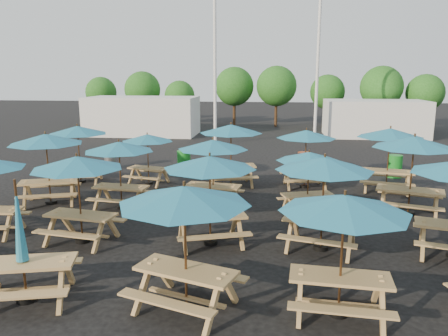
# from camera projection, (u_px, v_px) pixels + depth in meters

# --- Properties ---
(ground) EXTENTS (120.00, 120.00, 0.00)m
(ground) POSITION_uv_depth(u_px,v_px,m) (219.00, 210.00, 14.46)
(ground) COLOR black
(ground) RESTS_ON ground
(picnic_unit_2) EXTENTS (3.15, 3.15, 2.46)m
(picnic_unit_2) POSITION_uv_depth(u_px,v_px,m) (46.00, 142.00, 14.70)
(picnic_unit_2) COLOR #A57649
(picnic_unit_2) RESTS_ON ground
(picnic_unit_3) EXTENTS (2.79, 2.79, 2.38)m
(picnic_unit_3) POSITION_uv_depth(u_px,v_px,m) (78.00, 133.00, 17.72)
(picnic_unit_3) COLOR #A57649
(picnic_unit_3) RESTS_ON ground
(picnic_unit_4) EXTENTS (2.30, 2.12, 2.48)m
(picnic_unit_4) POSITION_uv_depth(u_px,v_px,m) (22.00, 253.00, 8.42)
(picnic_unit_4) COLOR #A57649
(picnic_unit_4) RESTS_ON ground
(picnic_unit_5) EXTENTS (2.71, 2.71, 2.36)m
(picnic_unit_5) POSITION_uv_depth(u_px,v_px,m) (77.00, 167.00, 11.24)
(picnic_unit_5) COLOR #A57649
(picnic_unit_5) RESTS_ON ground
(picnic_unit_6) EXTENTS (2.49, 2.49, 2.27)m
(picnic_unit_6) POSITION_uv_depth(u_px,v_px,m) (119.00, 150.00, 14.23)
(picnic_unit_6) COLOR #A57649
(picnic_unit_6) RESTS_ON ground
(picnic_unit_7) EXTENTS (2.50, 2.50, 2.07)m
(picnic_unit_7) POSITION_uv_depth(u_px,v_px,m) (147.00, 140.00, 17.51)
(picnic_unit_7) COLOR #A57649
(picnic_unit_7) RESTS_ON ground
(picnic_unit_8) EXTENTS (3.11, 3.11, 2.45)m
(picnic_unit_8) POSITION_uv_depth(u_px,v_px,m) (184.00, 201.00, 7.89)
(picnic_unit_8) COLOR #A57649
(picnic_unit_8) RESTS_ON ground
(picnic_unit_9) EXTENTS (3.03, 3.03, 2.39)m
(picnic_unit_9) POSITION_uv_depth(u_px,v_px,m) (210.00, 167.00, 11.10)
(picnic_unit_9) COLOR #A57649
(picnic_unit_9) RESTS_ON ground
(picnic_unit_10) EXTENTS (2.68, 2.68, 2.33)m
(picnic_unit_10) POSITION_uv_depth(u_px,v_px,m) (213.00, 148.00, 14.32)
(picnic_unit_10) COLOR #A57649
(picnic_unit_10) RESTS_ON ground
(picnic_unit_11) EXTENTS (3.01, 3.01, 2.50)m
(picnic_unit_11) POSITION_uv_depth(u_px,v_px,m) (231.00, 132.00, 17.21)
(picnic_unit_11) COLOR #A57649
(picnic_unit_11) RESTS_ON ground
(picnic_unit_12) EXTENTS (2.52, 2.52, 2.34)m
(picnic_unit_12) POSITION_uv_depth(u_px,v_px,m) (344.00, 209.00, 7.71)
(picnic_unit_12) COLOR #A57649
(picnic_unit_12) RESTS_ON ground
(picnic_unit_13) EXTENTS (2.99, 2.99, 2.43)m
(picnic_unit_13) POSITION_uv_depth(u_px,v_px,m) (324.00, 168.00, 10.74)
(picnic_unit_13) COLOR #A57649
(picnic_unit_13) RESTS_ON ground
(picnic_unit_14) EXTENTS (2.57, 2.57, 2.06)m
(picnic_unit_14) POSITION_uv_depth(u_px,v_px,m) (309.00, 159.00, 13.59)
(picnic_unit_14) COLOR #A57649
(picnic_unit_14) RESTS_ON ground
(picnic_unit_15) EXTENTS (2.56, 2.56, 2.31)m
(picnic_unit_15) POSITION_uv_depth(u_px,v_px,m) (306.00, 137.00, 16.95)
(picnic_unit_15) COLOR #A57649
(picnic_unit_15) RESTS_ON ground
(picnic_unit_18) EXTENTS (3.19, 3.19, 2.55)m
(picnic_unit_18) POSITION_uv_depth(u_px,v_px,m) (414.00, 146.00, 13.48)
(picnic_unit_18) COLOR #A57649
(picnic_unit_18) RESTS_ON ground
(picnic_unit_19) EXTENTS (2.92, 2.92, 2.45)m
(picnic_unit_19) POSITION_uv_depth(u_px,v_px,m) (390.00, 136.00, 16.33)
(picnic_unit_19) COLOR #A57649
(picnic_unit_19) RESTS_ON ground
(waste_bin_0) EXTENTS (0.61, 0.61, 0.98)m
(waste_bin_0) POSITION_uv_depth(u_px,v_px,m) (111.00, 158.00, 20.80)
(waste_bin_0) COLOR gray
(waste_bin_0) RESTS_ON ground
(waste_bin_1) EXTENTS (0.61, 0.61, 0.98)m
(waste_bin_1) POSITION_uv_depth(u_px,v_px,m) (184.00, 161.00, 20.12)
(waste_bin_1) COLOR #178022
(waste_bin_1) RESTS_ON ground
(waste_bin_2) EXTENTS (0.61, 0.61, 0.98)m
(waste_bin_2) POSITION_uv_depth(u_px,v_px,m) (304.00, 163.00, 19.69)
(waste_bin_2) COLOR red
(waste_bin_2) RESTS_ON ground
(waste_bin_3) EXTENTS (0.61, 0.61, 0.98)m
(waste_bin_3) POSITION_uv_depth(u_px,v_px,m) (395.00, 166.00, 19.00)
(waste_bin_3) COLOR #178022
(waste_bin_3) RESTS_ON ground
(mast_0) EXTENTS (0.20, 0.20, 12.00)m
(mast_0) POSITION_uv_depth(u_px,v_px,m) (215.00, 48.00, 27.04)
(mast_0) COLOR silver
(mast_0) RESTS_ON ground
(mast_1) EXTENTS (0.20, 0.20, 12.00)m
(mast_1) POSITION_uv_depth(u_px,v_px,m) (318.00, 50.00, 28.26)
(mast_1) COLOR silver
(mast_1) RESTS_ON ground
(event_tent_0) EXTENTS (8.00, 4.00, 2.80)m
(event_tent_0) POSITION_uv_depth(u_px,v_px,m) (143.00, 116.00, 32.55)
(event_tent_0) COLOR silver
(event_tent_0) RESTS_ON ground
(event_tent_1) EXTENTS (7.00, 4.00, 2.60)m
(event_tent_1) POSITION_uv_depth(u_px,v_px,m) (374.00, 118.00, 31.65)
(event_tent_1) COLOR silver
(event_tent_1) RESTS_ON ground
(tree_0) EXTENTS (2.80, 2.80, 4.24)m
(tree_0) POSITION_uv_depth(u_px,v_px,m) (101.00, 92.00, 39.97)
(tree_0) COLOR #382314
(tree_0) RESTS_ON ground
(tree_1) EXTENTS (3.11, 3.11, 4.72)m
(tree_1) POSITION_uv_depth(u_px,v_px,m) (142.00, 89.00, 38.12)
(tree_1) COLOR #382314
(tree_1) RESTS_ON ground
(tree_2) EXTENTS (2.59, 2.59, 3.93)m
(tree_2) POSITION_uv_depth(u_px,v_px,m) (180.00, 96.00, 37.61)
(tree_2) COLOR #382314
(tree_2) RESTS_ON ground
(tree_3) EXTENTS (3.36, 3.36, 5.09)m
(tree_3) POSITION_uv_depth(u_px,v_px,m) (234.00, 86.00, 37.97)
(tree_3) COLOR #382314
(tree_3) RESTS_ON ground
(tree_4) EXTENTS (3.41, 3.41, 5.17)m
(tree_4) POSITION_uv_depth(u_px,v_px,m) (277.00, 86.00, 37.10)
(tree_4) COLOR #382314
(tree_4) RESTS_ON ground
(tree_5) EXTENTS (2.94, 2.94, 4.45)m
(tree_5) POSITION_uv_depth(u_px,v_px,m) (327.00, 92.00, 37.13)
(tree_5) COLOR #382314
(tree_5) RESTS_ON ground
(tree_6) EXTENTS (3.38, 3.38, 5.13)m
(tree_6) POSITION_uv_depth(u_px,v_px,m) (381.00, 87.00, 34.86)
(tree_6) COLOR #382314
(tree_6) RESTS_ON ground
(tree_7) EXTENTS (2.95, 2.95, 4.48)m
(tree_7) POSITION_uv_depth(u_px,v_px,m) (425.00, 93.00, 34.60)
(tree_7) COLOR #382314
(tree_7) RESTS_ON ground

